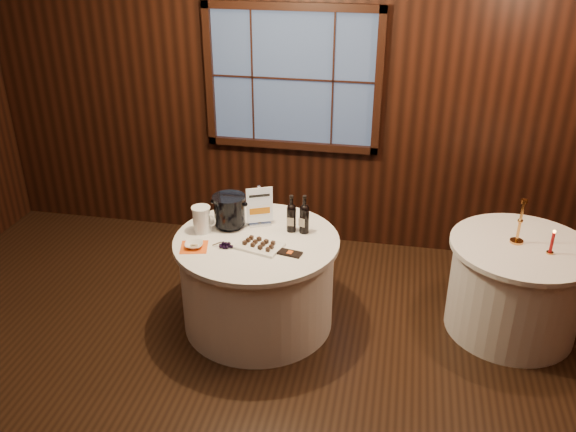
% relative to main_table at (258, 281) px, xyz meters
% --- Properties ---
extents(ground, '(6.00, 6.00, 0.00)m').
position_rel_main_table_xyz_m(ground, '(0.00, -1.00, -0.39)').
color(ground, black).
rests_on(ground, ground).
extents(back_wall, '(6.00, 0.10, 3.00)m').
position_rel_main_table_xyz_m(back_wall, '(0.00, 1.48, 1.16)').
color(back_wall, black).
rests_on(back_wall, ground).
extents(main_table, '(1.28, 1.28, 0.77)m').
position_rel_main_table_xyz_m(main_table, '(0.00, 0.00, 0.00)').
color(main_table, white).
rests_on(main_table, ground).
extents(side_table, '(1.08, 1.08, 0.77)m').
position_rel_main_table_xyz_m(side_table, '(2.00, 0.30, 0.00)').
color(side_table, white).
rests_on(side_table, ground).
extents(sign_stand, '(0.20, 0.16, 0.34)m').
position_rel_main_table_xyz_m(sign_stand, '(-0.03, 0.23, 0.50)').
color(sign_stand, silver).
rests_on(sign_stand, main_table).
extents(port_bottle_left, '(0.07, 0.08, 0.31)m').
position_rel_main_table_xyz_m(port_bottle_left, '(0.24, 0.18, 0.52)').
color(port_bottle_left, black).
rests_on(port_bottle_left, main_table).
extents(port_bottle_right, '(0.07, 0.09, 0.32)m').
position_rel_main_table_xyz_m(port_bottle_right, '(0.34, 0.18, 0.52)').
color(port_bottle_right, black).
rests_on(port_bottle_right, main_table).
extents(ice_bucket, '(0.26, 0.26, 0.27)m').
position_rel_main_table_xyz_m(ice_bucket, '(-0.25, 0.16, 0.52)').
color(ice_bucket, black).
rests_on(ice_bucket, main_table).
extents(chocolate_plate, '(0.38, 0.31, 0.05)m').
position_rel_main_table_xyz_m(chocolate_plate, '(0.05, -0.12, 0.40)').
color(chocolate_plate, white).
rests_on(chocolate_plate, main_table).
extents(chocolate_box, '(0.19, 0.12, 0.01)m').
position_rel_main_table_xyz_m(chocolate_box, '(0.30, -0.18, 0.39)').
color(chocolate_box, black).
rests_on(chocolate_box, main_table).
extents(grape_bunch, '(0.17, 0.07, 0.04)m').
position_rel_main_table_xyz_m(grape_bunch, '(-0.19, -0.17, 0.40)').
color(grape_bunch, black).
rests_on(grape_bunch, main_table).
extents(glass_pitcher, '(0.20, 0.15, 0.21)m').
position_rel_main_table_xyz_m(glass_pitcher, '(-0.44, 0.04, 0.49)').
color(glass_pitcher, white).
rests_on(glass_pitcher, main_table).
extents(orange_napkin, '(0.24, 0.24, 0.00)m').
position_rel_main_table_xyz_m(orange_napkin, '(-0.43, -0.22, 0.38)').
color(orange_napkin, '#F65A14').
rests_on(orange_napkin, main_table).
extents(cracker_bowl, '(0.16, 0.16, 0.03)m').
position_rel_main_table_xyz_m(cracker_bowl, '(-0.43, -0.22, 0.40)').
color(cracker_bowl, white).
rests_on(cracker_bowl, orange_napkin).
extents(brass_candlestick, '(0.10, 0.10, 0.36)m').
position_rel_main_table_xyz_m(brass_candlestick, '(1.95, 0.33, 0.51)').
color(brass_candlestick, '#C8863E').
rests_on(brass_candlestick, side_table).
extents(red_candle, '(0.05, 0.05, 0.20)m').
position_rel_main_table_xyz_m(red_candle, '(2.17, 0.20, 0.46)').
color(red_candle, '#C8863E').
rests_on(red_candle, side_table).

